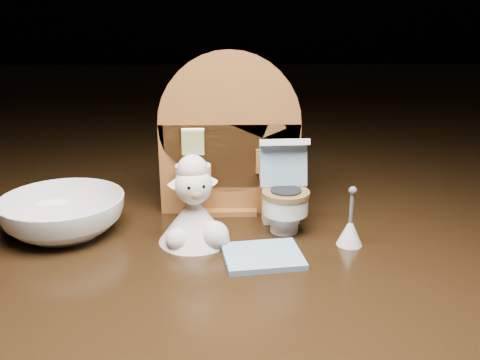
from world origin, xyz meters
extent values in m
cube|color=black|center=(0.00, 0.00, -0.05)|extent=(2.50, 2.50, 0.10)
cube|color=brown|center=(0.00, 0.07, 0.04)|extent=(0.13, 0.02, 0.09)
cylinder|color=brown|center=(0.00, 0.07, 0.09)|extent=(0.13, 0.02, 0.13)
cube|color=brown|center=(0.00, 0.07, 0.00)|extent=(0.05, 0.04, 0.01)
cylinder|color=white|center=(-0.03, 0.05, 0.02)|extent=(0.01, 0.01, 0.04)
cylinder|color=white|center=(-0.03, 0.04, 0.05)|extent=(0.03, 0.03, 0.01)
cylinder|color=silver|center=(-0.03, 0.05, 0.06)|extent=(0.00, 0.00, 0.01)
cube|color=#919E5B|center=(-0.03, 0.05, 0.07)|extent=(0.02, 0.01, 0.02)
cube|color=brown|center=(0.04, 0.06, 0.05)|extent=(0.02, 0.01, 0.02)
cylinder|color=#F9E8B1|center=(0.04, 0.05, 0.05)|extent=(0.02, 0.02, 0.02)
cylinder|color=white|center=(0.05, 0.02, 0.01)|extent=(0.02, 0.02, 0.02)
cylinder|color=white|center=(0.05, 0.01, 0.03)|extent=(0.04, 0.04, 0.02)
cylinder|color=brown|center=(0.05, 0.01, 0.04)|extent=(0.04, 0.04, 0.00)
cube|color=white|center=(0.05, 0.04, 0.02)|extent=(0.03, 0.02, 0.05)
cube|color=#7A9CBB|center=(0.05, 0.03, 0.06)|extent=(0.04, 0.02, 0.04)
cube|color=white|center=(0.05, 0.03, 0.08)|extent=(0.04, 0.01, 0.01)
cylinder|color=#A2D43B|center=(0.06, 0.04, 0.06)|extent=(0.01, 0.01, 0.01)
cube|color=#7A9CBB|center=(0.03, -0.04, 0.00)|extent=(0.07, 0.06, 0.00)
cone|color=white|center=(0.10, -0.01, 0.01)|extent=(0.02, 0.02, 0.02)
cylinder|color=#59595B|center=(0.10, -0.01, 0.03)|extent=(0.00, 0.00, 0.03)
sphere|color=#59595B|center=(0.10, -0.01, 0.05)|extent=(0.01, 0.01, 0.01)
cone|color=silver|center=(-0.03, 0.00, 0.02)|extent=(0.06, 0.06, 0.04)
sphere|color=silver|center=(-0.01, -0.01, 0.01)|extent=(0.02, 0.02, 0.02)
sphere|color=silver|center=(-0.04, -0.02, 0.01)|extent=(0.02, 0.02, 0.02)
sphere|color=white|center=(-0.03, 0.00, 0.05)|extent=(0.03, 0.03, 0.03)
sphere|color=tan|center=(-0.03, -0.01, 0.05)|extent=(0.01, 0.01, 0.01)
sphere|color=silver|center=(-0.03, 0.00, 0.06)|extent=(0.02, 0.02, 0.02)
cone|color=white|center=(-0.04, -0.01, 0.05)|extent=(0.02, 0.01, 0.01)
cone|color=white|center=(-0.02, 0.00, 0.05)|extent=(0.02, 0.01, 0.01)
sphere|color=black|center=(-0.03, -0.02, 0.05)|extent=(0.00, 0.00, 0.00)
sphere|color=black|center=(-0.02, -0.01, 0.05)|extent=(0.00, 0.00, 0.00)
imported|color=white|center=(-0.14, 0.02, 0.02)|extent=(0.12, 0.12, 0.03)
camera|label=1|loc=(0.00, -0.41, 0.19)|focal=40.00mm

